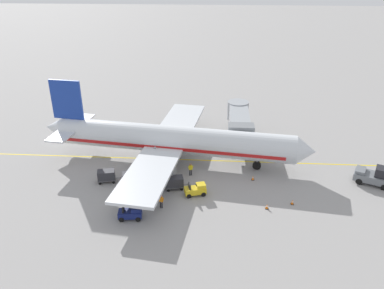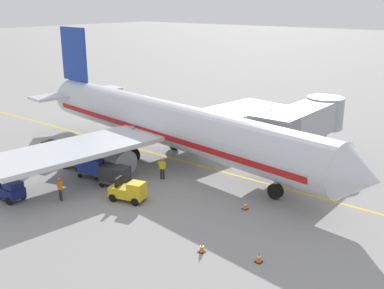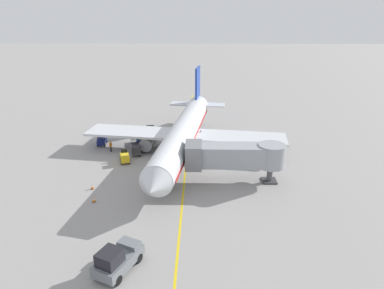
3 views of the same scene
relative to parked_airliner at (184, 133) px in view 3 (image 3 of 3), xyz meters
name	(u,v)px [view 3 (image 3 of 3)]	position (x,y,z in m)	size (l,w,h in m)	color
ground_plane	(187,155)	(-0.47, 0.87, -3.19)	(400.00, 400.00, 0.00)	gray
gate_lead_in_line	(187,155)	(-0.47, 0.87, -3.18)	(0.24, 80.00, 0.01)	gold
parked_airliner	(184,133)	(0.00, 0.00, 0.00)	(30.43, 37.32, 10.63)	silver
jet_bridge	(234,156)	(-6.61, 9.27, 0.27)	(12.18, 3.50, 4.98)	#93999E
pushback_tractor	(117,259)	(4.29, 25.55, -2.09)	(3.84, 4.92, 2.40)	slate
baggage_tug_lead	(125,157)	(8.18, 3.69, -2.47)	(1.86, 2.73, 1.62)	gold
baggage_tug_trailing	(102,141)	(13.25, -2.98, -2.47)	(1.49, 2.60, 1.62)	navy
baggage_cart_front	(136,149)	(7.02, 1.02, -2.24)	(1.77, 2.98, 1.58)	#4C4C51
baggage_cart_second_in_train	(141,142)	(6.81, -1.78, -2.24)	(1.77, 2.98, 1.58)	#4C4C51
baggage_cart_third_in_train	(146,137)	(6.34, -4.41, -2.24)	(1.77, 2.98, 1.58)	#4C4C51
baggage_cart_tail_end	(151,130)	(6.01, -7.60, -2.24)	(1.77, 2.98, 1.58)	#4C4C51
ground_crew_wing_walker	(157,153)	(3.72, 2.75, -2.23)	(0.35, 0.71, 1.69)	#232328
ground_crew_loader	(111,146)	(11.09, -0.03, -2.23)	(0.34, 0.72, 1.69)	#232328
safety_cone_nose_left	(92,187)	(10.47, 11.76, -2.90)	(0.36, 0.36, 0.59)	black
safety_cone_nose_right	(145,183)	(4.34, 10.68, -2.90)	(0.36, 0.36, 0.59)	black
safety_cone_wing_tip	(94,200)	(9.42, 14.75, -2.90)	(0.36, 0.36, 0.59)	black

